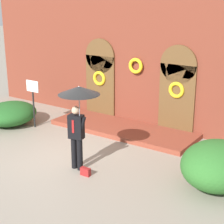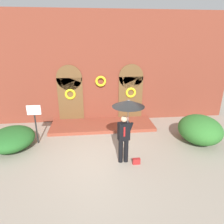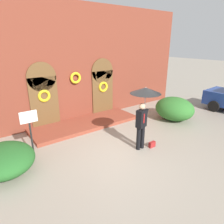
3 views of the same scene
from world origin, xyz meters
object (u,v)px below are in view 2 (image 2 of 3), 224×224
Objects in this scene: person_with_umbrella at (127,113)px; handbag at (136,161)px; sign_post at (35,118)px; shrub_left at (12,139)px; shrub_right at (200,129)px.

handbag is (0.35, -0.20, -1.80)m from person_with_umbrella.
handbag is 4.49m from sign_post.
shrub_left reaches higher than handbag.
sign_post reaches higher than shrub_left.
handbag is 0.14× the size of shrub_left.
shrub_left is (-4.49, 1.47, -1.50)m from person_with_umbrella.
handbag is at bearing -26.82° from sign_post.
sign_post is (-3.89, 1.97, 1.05)m from handbag.
person_with_umbrella is 3.85m from shrub_right.
shrub_right is (3.07, 1.36, 0.48)m from handbag.
shrub_right is (3.42, 1.16, -1.32)m from person_with_umbrella.
sign_post is at bearing 17.47° from shrub_left.
handbag is 5.12m from shrub_left.
person_with_umbrella is at bearing -161.26° from shrub_right.
sign_post is at bearing 152.23° from handbag.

